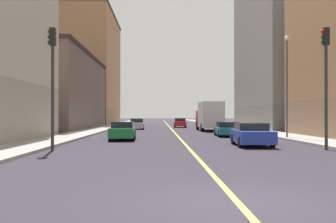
{
  "coord_description": "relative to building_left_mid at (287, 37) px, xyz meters",
  "views": [
    {
      "loc": [
        -1.63,
        -7.92,
        1.81
      ],
      "look_at": [
        -0.27,
        48.24,
        2.31
      ],
      "focal_mm": 41.31,
      "sensor_mm": 36.0,
      "label": 1
    }
  ],
  "objects": [
    {
      "name": "traffic_light_left_near",
      "position": [
        -8.46,
        -31.01,
        -8.08
      ],
      "size": [
        0.4,
        0.32,
        6.31
      ],
      "color": "#2D2D2D",
      "rests_on": "ground"
    },
    {
      "name": "car_red",
      "position": [
        -13.98,
        5.33,
        -11.49
      ],
      "size": [
        1.87,
        4.14,
        1.34
      ],
      "color": "red",
      "rests_on": "ground"
    },
    {
      "name": "ground_plane",
      "position": [
        -15.46,
        -42.79,
        -12.14
      ],
      "size": [
        400.0,
        400.0,
        0.0
      ],
      "primitive_type": "plane",
      "color": "#2D2834",
      "rests_on": "ground"
    },
    {
      "name": "car_silver",
      "position": [
        -19.88,
        -1.44,
        -11.48
      ],
      "size": [
        1.98,
        4.51,
        1.36
      ],
      "color": "silver",
      "rests_on": "ground"
    },
    {
      "name": "building_right_midblock",
      "position": [
        -30.91,
        -0.15,
        -7.28
      ],
      "size": [
        10.45,
        25.91,
        9.71
      ],
      "color": "brown",
      "rests_on": "ground"
    },
    {
      "name": "car_green",
      "position": [
        -19.68,
        -22.77,
        -11.5
      ],
      "size": [
        1.83,
        4.2,
        1.32
      ],
      "color": "#1E6B38",
      "rests_on": "ground"
    },
    {
      "name": "sidewalk_left",
      "position": [
        -6.56,
        6.21,
        -12.07
      ],
      "size": [
        2.97,
        168.0,
        0.15
      ],
      "primitive_type": "cube",
      "color": "#9E9B93",
      "rests_on": "ground"
    },
    {
      "name": "sidewalk_right",
      "position": [
        -24.35,
        6.21,
        -12.07
      ],
      "size": [
        2.97,
        168.0,
        0.15
      ],
      "primitive_type": "cube",
      "color": "#9E9B93",
      "rests_on": "ground"
    },
    {
      "name": "car_teal",
      "position": [
        -11.28,
        -18.25,
        -11.54
      ],
      "size": [
        2.01,
        4.44,
        1.23
      ],
      "color": "#196670",
      "rests_on": "ground"
    },
    {
      "name": "building_right_distant",
      "position": [
        -30.91,
        25.74,
        -1.4
      ],
      "size": [
        10.45,
        23.94,
        21.47
      ],
      "color": "#8F6B4F",
      "rests_on": "ground"
    },
    {
      "name": "traffic_light_right_near",
      "position": [
        -22.48,
        -31.01,
        -8.13
      ],
      "size": [
        0.4,
        0.32,
        6.23
      ],
      "color": "#2D2D2D",
      "rests_on": "ground"
    },
    {
      "name": "car_blue",
      "position": [
        -11.67,
        -28.35,
        -11.48
      ],
      "size": [
        2.09,
        4.27,
        1.34
      ],
      "color": "#23389E",
      "rests_on": "ground"
    },
    {
      "name": "box_truck",
      "position": [
        -11.32,
        -7.09,
        -10.45
      ],
      "size": [
        2.44,
        7.93,
        3.23
      ],
      "color": "maroon",
      "rests_on": "ground"
    },
    {
      "name": "building_left_mid",
      "position": [
        0.0,
        0.0,
        0.0
      ],
      "size": [
        10.45,
        20.99,
        24.27
      ],
      "color": "slate",
      "rests_on": "ground"
    },
    {
      "name": "street_lamp_left_near",
      "position": [
        -7.44,
        -21.95,
        -7.42
      ],
      "size": [
        0.36,
        0.36,
        7.62
      ],
      "color": "#4C4C51",
      "rests_on": "ground"
    },
    {
      "name": "lane_center_stripe",
      "position": [
        -15.46,
        6.21,
        -12.14
      ],
      "size": [
        0.16,
        154.0,
        0.01
      ],
      "primitive_type": "cube",
      "color": "#E5D14C",
      "rests_on": "ground"
    }
  ]
}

